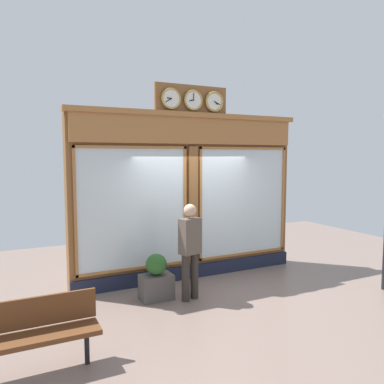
% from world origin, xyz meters
% --- Properties ---
extents(ground_plane, '(14.00, 14.00, 0.00)m').
position_xyz_m(ground_plane, '(0.00, 2.80, 0.00)').
color(ground_plane, '#7A665B').
extents(shop_facade, '(4.96, 0.42, 3.91)m').
position_xyz_m(shop_facade, '(-0.00, -0.13, 1.71)').
color(shop_facade, brown).
rests_on(shop_facade, ground_plane).
extents(pedestrian, '(0.40, 0.30, 1.69)m').
position_xyz_m(pedestrian, '(0.56, 1.05, 0.93)').
color(pedestrian, '#312A24').
rests_on(pedestrian, ground_plane).
extents(planter_box, '(0.56, 0.36, 0.44)m').
position_xyz_m(planter_box, '(1.09, 0.78, 0.22)').
color(planter_box, '#4C4742').
rests_on(planter_box, ground_plane).
extents(planter_shrub, '(0.37, 0.37, 0.37)m').
position_xyz_m(planter_shrub, '(1.09, 0.78, 0.63)').
color(planter_shrub, '#285623').
rests_on(planter_shrub, planter_box).
extents(street_bench, '(1.40, 0.40, 0.87)m').
position_xyz_m(street_bench, '(3.14, 2.29, 0.52)').
color(street_bench, '#5B3319').
rests_on(street_bench, ground_plane).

